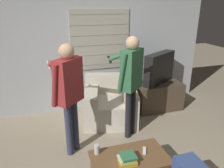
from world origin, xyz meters
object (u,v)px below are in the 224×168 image
person_left_standing (68,87)px  book_stack (127,159)px  soda_can (97,149)px  spare_remote (144,151)px  person_right_standing (131,76)px  tv (159,68)px  coffee_table (130,160)px  armchair_beige (110,104)px

person_left_standing → book_stack: size_ratio=7.33×
soda_can → spare_remote: bearing=-13.6°
person_right_standing → tv: bearing=-0.1°
tv → soda_can: tv is taller
coffee_table → spare_remote: spare_remote is taller
person_left_standing → book_stack: bearing=-103.1°
book_stack → soda_can: size_ratio=1.79×
coffee_table → person_left_standing: size_ratio=0.56×
tv → spare_remote: 2.15m
person_right_standing → spare_remote: person_right_standing is taller
person_left_standing → armchair_beige: bearing=-0.4°
armchair_beige → book_stack: bearing=94.4°
armchair_beige → person_right_standing: person_right_standing is taller
tv → person_right_standing: (-0.95, -0.79, 0.18)m
armchair_beige → book_stack: size_ratio=5.08×
coffee_table → spare_remote: 0.22m
person_right_standing → coffee_table: bearing=-151.4°
person_right_standing → soda_can: bearing=-172.7°
coffee_table → book_stack: 0.13m
tv → book_stack: size_ratio=3.72×
soda_can → spare_remote: 0.60m
armchair_beige → coffee_table: armchair_beige is taller
soda_can → spare_remote: soda_can is taller
coffee_table → person_left_standing: person_left_standing is taller
spare_remote → armchair_beige: bearing=114.9°
coffee_table → person_left_standing: bearing=124.8°
person_left_standing → soda_can: person_left_standing is taller
person_left_standing → spare_remote: bearing=-87.7°
person_left_standing → person_right_standing: bearing=-33.5°
coffee_table → person_right_standing: 1.30m
person_left_standing → soda_can: bearing=-113.8°
tv → person_left_standing: (-1.94, -0.95, 0.16)m
spare_remote → person_right_standing: bearing=105.3°
tv → soda_can: bearing=11.9°
coffee_table → armchair_beige: bearing=81.2°
person_left_standing → spare_remote: 1.31m
soda_can → coffee_table: bearing=-26.6°
soda_can → book_stack: bearing=-41.2°
soda_can → person_left_standing: bearing=108.7°
book_stack → armchair_beige: bearing=79.5°
armchair_beige → person_right_standing: bearing=118.9°
tv → coffee_table: bearing=21.7°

